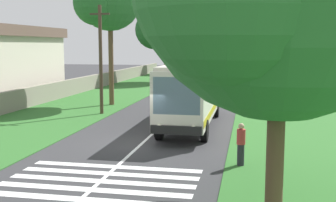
% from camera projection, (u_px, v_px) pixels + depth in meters
% --- Properties ---
extents(ground, '(160.00, 160.00, 0.00)m').
position_uv_depth(ground, '(142.00, 144.00, 20.52)').
color(ground, '#333335').
extents(grass_verge_left, '(120.00, 8.00, 0.04)m').
position_uv_depth(grass_verge_left, '(93.00, 100.00, 36.66)').
color(grass_verge_left, '#2D6628').
rests_on(grass_verge_left, ground).
extents(grass_verge_right, '(120.00, 8.00, 0.04)m').
position_uv_depth(grass_verge_right, '(289.00, 105.00, 33.58)').
color(grass_verge_right, '#2D6628').
rests_on(grass_verge_right, ground).
extents(centre_line, '(110.00, 0.16, 0.01)m').
position_uv_depth(centre_line, '(187.00, 103.00, 35.12)').
color(centre_line, silver).
rests_on(centre_line, ground).
extents(coach_bus, '(11.16, 2.62, 3.73)m').
position_uv_depth(coach_bus, '(192.00, 90.00, 24.74)').
color(coach_bus, silver).
rests_on(coach_bus, ground).
extents(zebra_crossing, '(4.05, 6.80, 0.01)m').
position_uv_depth(zebra_crossing, '(101.00, 181.00, 14.88)').
color(zebra_crossing, silver).
rests_on(zebra_crossing, ground).
extents(trailing_car_0, '(4.30, 1.78, 1.43)m').
position_uv_depth(trailing_car_0, '(213.00, 87.00, 41.08)').
color(trailing_car_0, silver).
rests_on(trailing_car_0, ground).
extents(trailing_car_1, '(4.30, 1.78, 1.43)m').
position_uv_depth(trailing_car_1, '(189.00, 80.00, 50.21)').
color(trailing_car_1, gray).
rests_on(trailing_car_1, ground).
extents(trailing_car_2, '(4.30, 1.78, 1.43)m').
position_uv_depth(trailing_car_2, '(227.00, 76.00, 57.14)').
color(trailing_car_2, black).
rests_on(trailing_car_2, ground).
extents(trailing_car_3, '(4.30, 1.78, 1.43)m').
position_uv_depth(trailing_car_3, '(230.00, 71.00, 66.42)').
color(trailing_car_3, '#B7A893').
rests_on(trailing_car_3, ground).
extents(roadside_tree_left_0, '(6.08, 4.86, 10.66)m').
position_uv_depth(roadside_tree_left_0, '(109.00, 2.00, 32.80)').
color(roadside_tree_left_0, brown).
rests_on(roadside_tree_left_0, grass_verge_left).
extents(roadside_tree_left_1, '(8.44, 6.69, 10.39)m').
position_uv_depth(roadside_tree_left_1, '(164.00, 28.00, 53.19)').
color(roadside_tree_left_1, '#4C3826').
rests_on(roadside_tree_left_1, grass_verge_left).
extents(roadside_tree_left_2, '(5.97, 5.05, 9.31)m').
position_uv_depth(roadside_tree_left_2, '(185.00, 34.00, 70.53)').
color(roadside_tree_left_2, '#3D2D1E').
rests_on(roadside_tree_left_2, grass_verge_left).
extents(roadside_tree_right_0, '(7.95, 6.73, 11.37)m').
position_uv_depth(roadside_tree_right_0, '(251.00, 23.00, 59.47)').
color(roadside_tree_right_0, brown).
rests_on(roadside_tree_right_0, grass_verge_right).
extents(roadside_tree_right_2, '(6.45, 5.66, 10.72)m').
position_uv_depth(roadside_tree_right_2, '(258.00, 26.00, 67.98)').
color(roadside_tree_right_2, '#4C3826').
rests_on(roadside_tree_right_2, grass_verge_right).
extents(utility_pole, '(0.24, 1.40, 7.41)m').
position_uv_depth(utility_pole, '(101.00, 58.00, 28.83)').
color(utility_pole, '#473828').
rests_on(utility_pole, grass_verge_left).
extents(roadside_wall, '(70.00, 0.40, 1.51)m').
position_uv_depth(roadside_wall, '(79.00, 85.00, 42.07)').
color(roadside_wall, gray).
rests_on(roadside_wall, grass_verge_left).
extents(pedestrian, '(0.34, 0.34, 1.69)m').
position_uv_depth(pedestrian, '(241.00, 144.00, 16.62)').
color(pedestrian, '#26262D').
rests_on(pedestrian, grass_verge_right).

